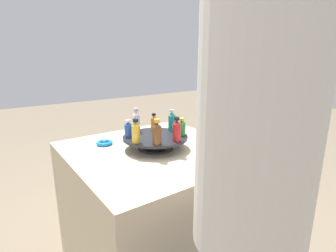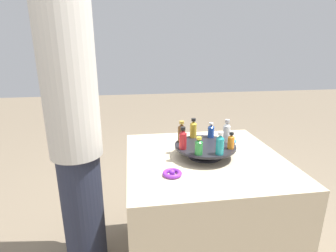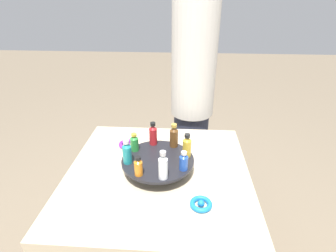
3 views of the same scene
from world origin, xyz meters
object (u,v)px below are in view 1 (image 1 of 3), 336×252
at_px(bottle_clear, 136,121).
at_px(bottle_gold, 136,132).
at_px(bottle_green, 182,127).
at_px(ribbon_bow_blue, 104,143).
at_px(bottle_brown, 157,133).
at_px(bottle_teal, 172,121).
at_px(ribbon_bow_purple, 211,151).
at_px(bottle_orange, 154,122).
at_px(person_figure, 251,189).
at_px(display_stand, 155,140).
at_px(bottle_blue, 128,129).
at_px(bottle_red, 177,130).

height_order(bottle_clear, bottle_gold, bottle_clear).
distance_m(bottle_green, ribbon_bow_blue, 0.42).
distance_m(bottle_green, bottle_brown, 0.19).
distance_m(bottle_teal, ribbon_bow_purple, 0.27).
xyz_separation_m(bottle_green, bottle_brown, (0.05, -0.18, 0.01)).
relative_size(bottle_orange, bottle_brown, 0.73).
xyz_separation_m(bottle_teal, bottle_brown, (0.15, -0.20, 0.00)).
bearing_deg(ribbon_bow_blue, bottle_clear, 62.56).
relative_size(ribbon_bow_blue, person_figure, 0.05).
bearing_deg(display_stand, ribbon_bow_purple, 41.96).
bearing_deg(bottle_blue, person_figure, -3.65).
height_order(bottle_gold, bottle_red, bottle_red).
xyz_separation_m(ribbon_bow_purple, person_figure, (0.49, -0.35, 0.12)).
bearing_deg(ribbon_bow_blue, bottle_orange, 70.04).
height_order(ribbon_bow_blue, person_figure, person_figure).
bearing_deg(bottle_brown, bottle_blue, -164.86).
xyz_separation_m(bottle_blue, person_figure, (0.76, -0.05, 0.02)).
bearing_deg(bottle_red, bottle_orange, 172.64).
xyz_separation_m(bottle_gold, person_figure, (0.66, -0.04, 0.01)).
bearing_deg(bottle_teal, person_figure, -21.89).
height_order(bottle_gold, ribbon_bow_purple, bottle_gold).
bearing_deg(bottle_red, bottle_teal, 150.14).
relative_size(bottle_green, bottle_red, 0.76).
distance_m(bottle_green, bottle_red, 0.10).
height_order(ribbon_bow_purple, person_figure, person_figure).
distance_m(display_stand, bottle_orange, 0.15).
xyz_separation_m(bottle_teal, bottle_orange, (-0.08, -0.06, -0.01)).
xyz_separation_m(bottle_blue, bottle_gold, (0.10, -0.01, 0.01)).
bearing_deg(display_stand, bottle_blue, -119.86).
distance_m(bottle_green, bottle_blue, 0.27).
bearing_deg(ribbon_bow_blue, bottle_brown, 20.40).
xyz_separation_m(display_stand, ribbon_bow_blue, (-0.21, -0.19, -0.04)).
xyz_separation_m(bottle_clear, bottle_gold, (0.16, -0.09, -0.01)).
height_order(display_stand, person_figure, person_figure).
height_order(bottle_clear, ribbon_bow_purple, bottle_clear).
height_order(display_stand, bottle_brown, bottle_brown).
distance_m(bottle_orange, bottle_clear, 0.10).
bearing_deg(bottle_orange, ribbon_bow_purple, 20.40).
distance_m(bottle_blue, bottle_brown, 0.19).
xyz_separation_m(bottle_clear, bottle_brown, (0.25, -0.03, -0.00)).
bearing_deg(person_figure, ribbon_bow_purple, -22.48).
bearing_deg(bottle_teal, bottle_green, -7.36).
relative_size(bottle_gold, person_figure, 0.07).
height_order(bottle_clear, ribbon_bow_blue, bottle_clear).
relative_size(bottle_brown, bottle_red, 1.01).
height_order(bottle_orange, bottle_gold, bottle_gold).
bearing_deg(bottle_orange, person_figure, -15.90).
xyz_separation_m(bottle_blue, ribbon_bow_blue, (-0.14, -0.07, -0.10)).
relative_size(bottle_blue, bottle_gold, 0.77).
bearing_deg(display_stand, bottle_orange, 150.14).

